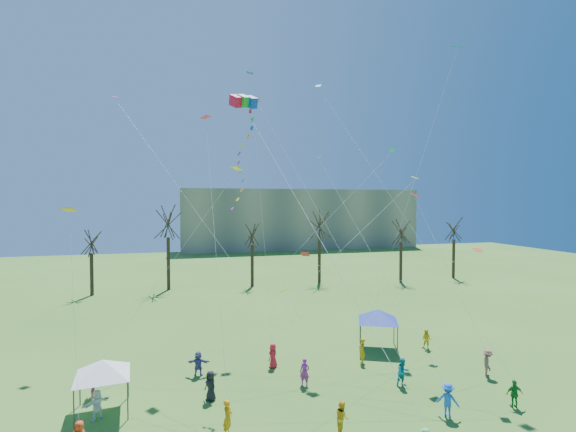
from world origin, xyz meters
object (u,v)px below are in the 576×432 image
object	(u,v)px
canopy_tent_blue	(378,315)
canopy_tent_white	(103,368)
distant_building	(299,219)
big_box_kite	(247,161)

from	to	relation	value
canopy_tent_blue	canopy_tent_white	bearing A→B (deg)	-165.56
distant_building	big_box_kite	world-z (taller)	big_box_kite
big_box_kite	canopy_tent_white	xyz separation A→B (m)	(-8.74, -3.53, -12.12)
big_box_kite	canopy_tent_blue	size ratio (longest dim) A/B	5.71
canopy_tent_blue	distant_building	bearing A→B (deg)	78.74
big_box_kite	canopy_tent_blue	distance (m)	16.19
big_box_kite	canopy_tent_blue	world-z (taller)	big_box_kite
big_box_kite	canopy_tent_white	distance (m)	15.35
big_box_kite	canopy_tent_blue	bearing A→B (deg)	7.94
distant_building	canopy_tent_blue	distance (m)	72.65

